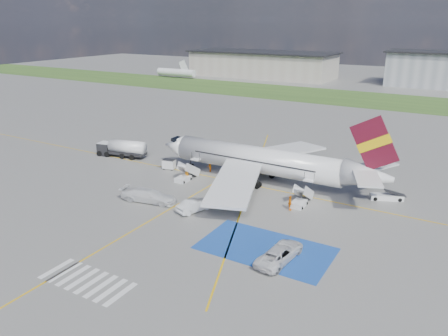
% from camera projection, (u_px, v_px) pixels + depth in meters
% --- Properties ---
extents(ground, '(400.00, 400.00, 0.00)m').
position_uv_depth(ground, '(207.00, 215.00, 54.61)').
color(ground, '#60605E').
rests_on(ground, ground).
extents(grass_strip, '(400.00, 30.00, 0.01)m').
position_uv_depth(grass_strip, '(375.00, 100.00, 132.19)').
color(grass_strip, '#2D4C1E').
rests_on(grass_strip, ground).
extents(taxiway_line_main, '(120.00, 0.20, 0.01)m').
position_uv_depth(taxiway_line_main, '(250.00, 185.00, 64.41)').
color(taxiway_line_main, gold).
rests_on(taxiway_line_main, ground).
extents(taxiway_line_cross, '(0.20, 60.00, 0.01)m').
position_uv_depth(taxiway_line_cross, '(121.00, 238.00, 48.84)').
color(taxiway_line_cross, gold).
rests_on(taxiway_line_cross, ground).
extents(taxiway_line_diag, '(20.71, 56.45, 0.01)m').
position_uv_depth(taxiway_line_diag, '(250.00, 185.00, 64.41)').
color(taxiway_line_diag, gold).
rests_on(taxiway_line_diag, ground).
extents(staging_box, '(14.00, 8.00, 0.01)m').
position_uv_depth(staging_box, '(265.00, 248.00, 46.56)').
color(staging_box, '#184193').
rests_on(staging_box, ground).
extents(crosswalk, '(9.00, 4.00, 0.01)m').
position_uv_depth(crosswalk, '(87.00, 281.00, 40.77)').
color(crosswalk, silver).
rests_on(crosswalk, ground).
extents(terminal_west, '(60.00, 22.00, 10.00)m').
position_uv_depth(terminal_west, '(262.00, 65.00, 185.48)').
color(terminal_west, '#9F9789').
rests_on(terminal_west, ground).
extents(airliner, '(36.81, 32.95, 11.92)m').
position_uv_depth(airliner, '(266.00, 161.00, 64.23)').
color(airliner, silver).
rests_on(airliner, ground).
extents(airstairs_fwd, '(1.90, 5.20, 3.60)m').
position_uv_depth(airstairs_fwd, '(185.00, 176.00, 66.07)').
color(airstairs_fwd, silver).
rests_on(airstairs_fwd, ground).
extents(airstairs_aft, '(1.90, 5.20, 3.60)m').
position_uv_depth(airstairs_aft, '(300.00, 201.00, 57.21)').
color(airstairs_aft, silver).
rests_on(airstairs_aft, ground).
extents(fuel_tanker, '(9.27, 4.06, 3.07)m').
position_uv_depth(fuel_tanker, '(122.00, 150.00, 77.25)').
color(fuel_tanker, black).
rests_on(fuel_tanker, ground).
extents(gpu_cart, '(2.21, 1.66, 1.66)m').
position_uv_depth(gpu_cart, '(169.00, 165.00, 71.01)').
color(gpu_cart, silver).
rests_on(gpu_cart, ground).
extents(belt_loader, '(4.70, 3.09, 1.37)m').
position_uv_depth(belt_loader, '(387.00, 197.00, 59.14)').
color(belt_loader, silver).
rests_on(belt_loader, ground).
extents(car_silver_a, '(2.08, 4.58, 1.52)m').
position_uv_depth(car_silver_a, '(192.00, 203.00, 56.04)').
color(car_silver_a, silver).
rests_on(car_silver_a, ground).
extents(car_silver_b, '(3.18, 5.16, 1.61)m').
position_uv_depth(car_silver_b, '(195.00, 205.00, 55.38)').
color(car_silver_b, '#B4B6BC').
rests_on(car_silver_b, ground).
extents(van_white_a, '(2.95, 5.56, 2.01)m').
position_uv_depth(van_white_a, '(280.00, 251.00, 44.00)').
color(van_white_a, silver).
rests_on(van_white_a, ground).
extents(van_white_b, '(6.26, 3.47, 2.32)m').
position_uv_depth(van_white_b, '(149.00, 193.00, 58.19)').
color(van_white_b, silver).
rests_on(van_white_b, ground).
extents(crew_fwd, '(0.76, 0.57, 1.90)m').
position_uv_depth(crew_fwd, '(187.00, 174.00, 66.28)').
color(crew_fwd, orange).
rests_on(crew_fwd, ground).
extents(crew_nose, '(0.97, 1.06, 1.76)m').
position_uv_depth(crew_nose, '(209.00, 167.00, 69.72)').
color(crew_nose, orange).
rests_on(crew_nose, ground).
extents(crew_aft, '(0.88, 1.23, 1.93)m').
position_uv_depth(crew_aft, '(290.00, 203.00, 55.63)').
color(crew_aft, orange).
rests_on(crew_aft, ground).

